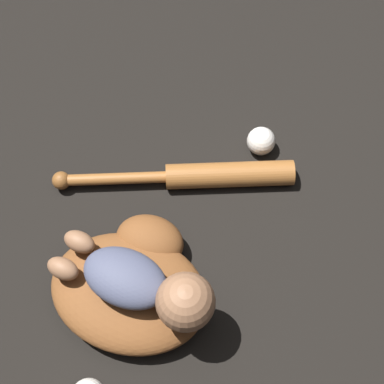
% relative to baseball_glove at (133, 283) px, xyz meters
% --- Properties ---
extents(ground_plane, '(6.00, 6.00, 0.00)m').
position_rel_baseball_glove_xyz_m(ground_plane, '(0.05, 0.00, -0.05)').
color(ground_plane, black).
extents(baseball_glove, '(0.36, 0.34, 0.09)m').
position_rel_baseball_glove_xyz_m(baseball_glove, '(0.00, 0.00, 0.00)').
color(baseball_glove, brown).
rests_on(baseball_glove, ground).
extents(baby_figure, '(0.35, 0.12, 0.12)m').
position_rel_baseball_glove_xyz_m(baby_figure, '(0.05, -0.02, 0.09)').
color(baby_figure, '#4C516B').
rests_on(baby_figure, baseball_glove).
extents(baseball_bat, '(0.51, 0.30, 0.06)m').
position_rel_baseball_glove_xyz_m(baseball_bat, '(0.02, 0.31, -0.02)').
color(baseball_bat, '#9E602D').
rests_on(baseball_bat, ground).
extents(baseball, '(0.07, 0.07, 0.07)m').
position_rel_baseball_glove_xyz_m(baseball, '(0.11, 0.45, -0.01)').
color(baseball, white).
rests_on(baseball, ground).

